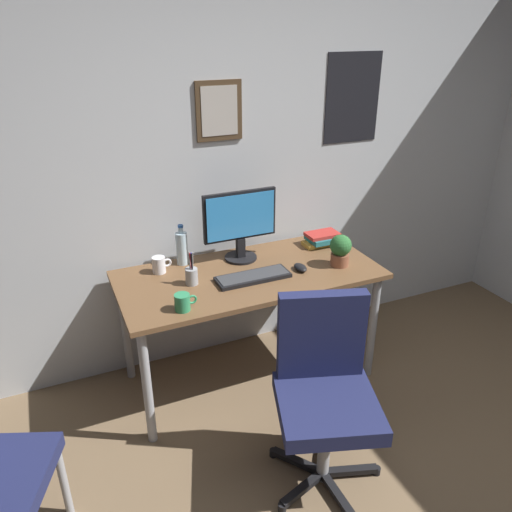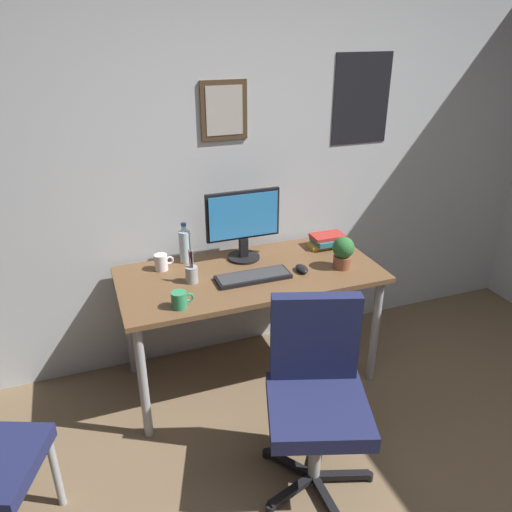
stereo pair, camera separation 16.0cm
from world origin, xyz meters
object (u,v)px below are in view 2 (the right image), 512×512
Objects in this scene: keyboard at (253,277)px; office_chair at (316,387)px; potted_plant at (343,251)px; pen_cup at (192,273)px; coffee_mug_far at (162,262)px; coffee_mug_near at (180,300)px; book_stack_left at (327,240)px; monitor at (243,222)px; water_bottle at (185,246)px; computer_mouse at (302,269)px.

office_chair is at bearing -86.30° from keyboard.
potted_plant is 0.90m from pen_cup.
coffee_mug_far reaches higher than keyboard.
potted_plant is at bearing 7.01° from coffee_mug_near.
potted_plant reaches higher than coffee_mug_near.
book_stack_left is at bearing 79.33° from potted_plant.
monitor reaches higher than coffee_mug_near.
monitor is 0.46m from pen_cup.
monitor is 1.82× the size of water_bottle.
keyboard is 0.56m from coffee_mug_far.
water_bottle reaches higher than coffee_mug_near.
coffee_mug_near is at bearing -137.92° from monitor.
coffee_mug_far is at bearing 178.34° from monitor.
computer_mouse is 0.96× the size of coffee_mug_far.
office_chair reaches higher than pen_cup.
potted_plant is at bearing -18.56° from coffee_mug_far.
coffee_mug_near is 1.03× the size of coffee_mug_far.
computer_mouse reaches higher than keyboard.
computer_mouse is at bearing 70.87° from office_chair.
potted_plant is at bearing -7.44° from computer_mouse.
office_chair is 8.64× the size of computer_mouse.
computer_mouse is 0.56× the size of potted_plant.
monitor is 0.45m from computer_mouse.
office_chair is 8.04× the size of coffee_mug_near.
coffee_mug_far is 0.59× the size of potted_plant.
pen_cup is 0.85× the size of book_stack_left.
office_chair is at bearing -48.18° from coffee_mug_near.
coffee_mug_far is (-0.51, 0.01, -0.19)m from monitor.
water_bottle is (-0.31, 0.36, 0.09)m from keyboard.
book_stack_left is (0.56, 1.01, 0.26)m from office_chair.
coffee_mug_far is (-0.16, -0.06, -0.06)m from water_bottle.
water_bottle is 0.18m from coffee_mug_far.
potted_plant reaches higher than coffee_mug_far.
monitor reaches higher than office_chair.
computer_mouse is 0.93× the size of coffee_mug_near.
pen_cup is at bearing 115.18° from office_chair.
potted_plant is (1.01, 0.12, 0.06)m from coffee_mug_near.
monitor is at bearing -12.04° from water_bottle.
book_stack_left is at bearing 11.02° from pen_cup.
potted_plant is at bearing -8.12° from pen_cup.
potted_plant is at bearing -32.58° from monitor.
potted_plant reaches higher than keyboard.
monitor is at bearing 28.04° from pen_cup.
office_chair is 0.95m from pen_cup.
keyboard is 1.70× the size of water_bottle.
pen_cup is at bearing -151.96° from monitor.
monitor is 1.07× the size of keyboard.
keyboard is at bearing -97.67° from monitor.
pen_cup reaches higher than coffee_mug_far.
potted_plant is 0.98× the size of pen_cup.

